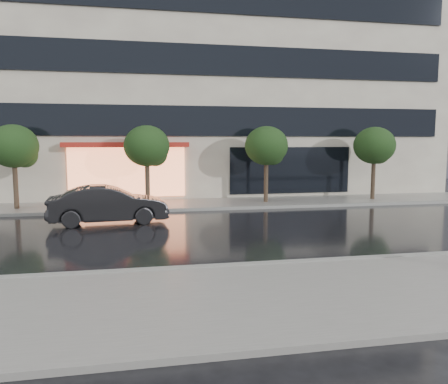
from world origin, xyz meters
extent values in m
plane|color=black|center=(0.00, 0.00, 0.00)|extent=(120.00, 120.00, 0.00)
cube|color=slate|center=(0.00, -3.25, 0.06)|extent=(60.00, 4.50, 0.12)
cube|color=slate|center=(0.00, 10.25, 0.06)|extent=(60.00, 3.50, 0.12)
cube|color=gray|center=(0.00, -1.00, 0.07)|extent=(60.00, 0.25, 0.14)
cube|color=gray|center=(0.00, 8.50, 0.07)|extent=(60.00, 0.25, 0.14)
cube|color=beige|center=(0.00, 18.00, 9.00)|extent=(30.00, 12.00, 18.00)
cube|color=black|center=(0.00, 11.94, 4.30)|extent=(28.00, 0.12, 1.60)
cube|color=black|center=(0.00, 11.94, 7.50)|extent=(28.00, 0.12, 1.60)
cube|color=#FF8C59|center=(-4.00, 11.92, 1.60)|extent=(6.00, 0.10, 2.60)
cube|color=#A9221A|center=(-4.00, 11.59, 3.05)|extent=(6.40, 0.70, 0.25)
cube|color=black|center=(5.00, 11.94, 1.60)|extent=(7.00, 0.10, 2.60)
cube|color=#4C4C54|center=(26.00, 28.00, 8.00)|extent=(12.00, 12.00, 16.00)
cylinder|color=#33261C|center=(-9.00, 10.00, 1.10)|extent=(0.22, 0.22, 2.20)
ellipsoid|color=#183313|center=(-9.00, 10.00, 3.00)|extent=(2.20, 2.20, 1.98)
sphere|color=#183313|center=(-8.60, 10.20, 2.60)|extent=(1.20, 1.20, 1.20)
cylinder|color=#33261C|center=(-3.00, 10.00, 1.10)|extent=(0.22, 0.22, 2.20)
ellipsoid|color=#183313|center=(-3.00, 10.00, 3.00)|extent=(2.20, 2.20, 1.98)
sphere|color=#183313|center=(-2.60, 10.20, 2.60)|extent=(1.20, 1.20, 1.20)
cylinder|color=#33261C|center=(3.00, 10.00, 1.10)|extent=(0.22, 0.22, 2.20)
ellipsoid|color=#183313|center=(3.00, 10.00, 3.00)|extent=(2.20, 2.20, 1.98)
sphere|color=#183313|center=(3.40, 10.20, 2.60)|extent=(1.20, 1.20, 1.20)
cylinder|color=#33261C|center=(9.00, 10.00, 1.10)|extent=(0.22, 0.22, 2.20)
ellipsoid|color=#183313|center=(9.00, 10.00, 3.00)|extent=(2.20, 2.20, 1.98)
sphere|color=#183313|center=(9.40, 10.20, 2.60)|extent=(1.20, 1.20, 1.20)
imported|color=black|center=(-4.59, 6.00, 0.75)|extent=(4.68, 2.00, 1.50)
camera|label=1|loc=(-3.36, -11.49, 3.22)|focal=35.00mm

